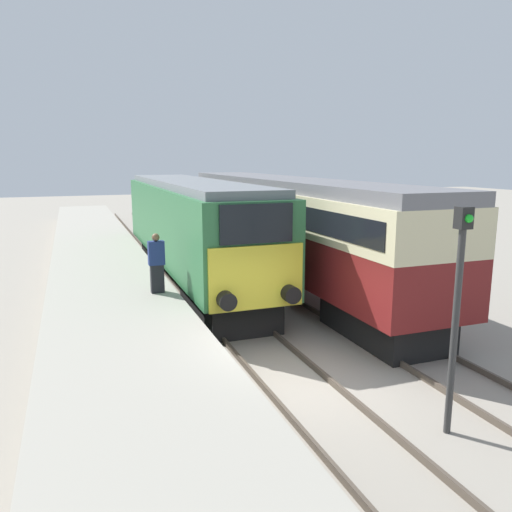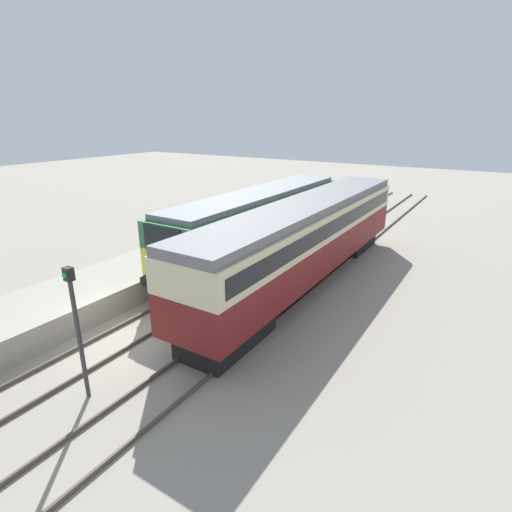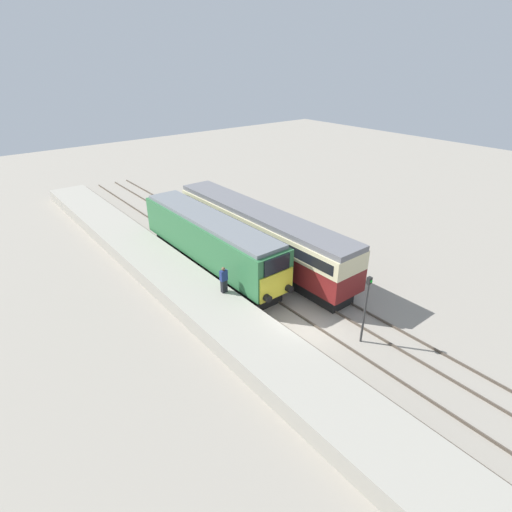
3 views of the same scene
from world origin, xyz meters
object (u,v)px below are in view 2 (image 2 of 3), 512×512
Objects in this scene: locomotive at (260,224)px; person_on_platform at (169,247)px; passenger_carriage at (308,235)px; signal_post at (77,324)px.

person_on_platform is at bearing -113.77° from locomotive.
locomotive is 8.74× the size of person_on_platform.
passenger_carriage reaches higher than locomotive.
signal_post is at bearing -62.81° from person_on_platform.
person_on_platform is 0.42× the size of signal_post.
locomotive is at bearing 66.23° from person_on_platform.
locomotive is at bearing 97.99° from signal_post.
passenger_carriage is 4.36× the size of signal_post.
person_on_platform is (-2.09, -4.74, -0.35)m from locomotive.
person_on_platform is 8.30m from signal_post.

